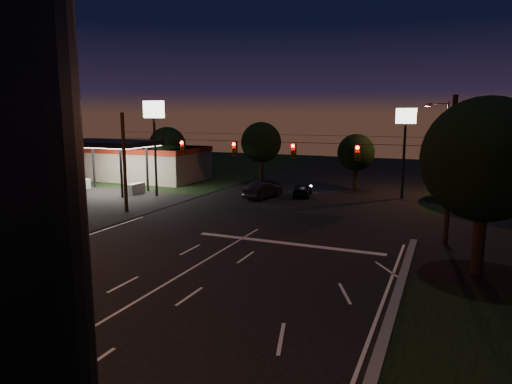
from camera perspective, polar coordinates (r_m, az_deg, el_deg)
The scene contains 18 objects.
ground at distance 20.19m, azimuth -15.86°, elevation -13.67°, with size 140.00×140.00×0.00m, color black.
cross_street_left at distance 44.68m, azimuth -23.07°, elevation -1.21°, with size 20.00×16.00×0.02m, color black.
stop_bar at distance 28.39m, azimuth 3.87°, elevation -6.41°, with size 12.00×0.50×0.01m, color silver.
utility_pole_right at distance 30.32m, azimuth 22.53°, elevation -6.11°, with size 0.30×0.30×9.00m, color black.
utility_pole_left at distance 38.61m, azimuth -15.84°, elevation -2.42°, with size 0.28×0.28×8.00m, color black.
signal_span at distance 31.65m, azimuth 0.90°, elevation 5.42°, with size 24.00×0.40×1.56m.
gas_station at distance 56.26m, azimuth -14.00°, elevation 3.85°, with size 14.20×16.10×5.25m.
pole_sign_left_near at distance 44.58m, azimuth -12.61°, elevation 8.35°, with size 2.20×0.30×9.10m.
pole_sign_left_far at distance 49.78m, azimuth -26.85°, elevation 8.40°, with size 2.00×0.30×10.00m.
pole_sign_right at distance 44.47m, azimuth 18.15°, elevation 7.14°, with size 1.80×0.30×8.40m.
street_light_right_far at distance 46.35m, azimuth 22.31°, elevation 5.75°, with size 2.20×0.35×9.00m.
tree_right_near at distance 24.59m, azimuth 26.80°, elevation 3.52°, with size 6.00×6.00×8.76m.
tree_far_a at distance 53.63m, azimuth -10.93°, elevation 5.69°, with size 4.20×4.20×6.42m.
tree_far_b at distance 52.42m, azimuth 0.72°, elevation 6.17°, with size 4.60×4.60×6.98m.
tree_far_c at distance 48.37m, azimuth 12.43°, elevation 4.79°, with size 3.80×3.80×5.86m.
tree_far_d at distance 45.51m, azimuth 23.24°, elevation 5.10°, with size 4.80×4.80×7.30m.
car_oncoming_a at distance 44.38m, azimuth 5.84°, elevation 0.33°, with size 1.58×3.93×1.34m, color black.
car_oncoming_b at distance 43.17m, azimuth 0.91°, elevation 0.26°, with size 1.63×4.69×1.54m, color black.
Camera 1 is at (11.90, -14.27, 7.91)m, focal length 32.00 mm.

